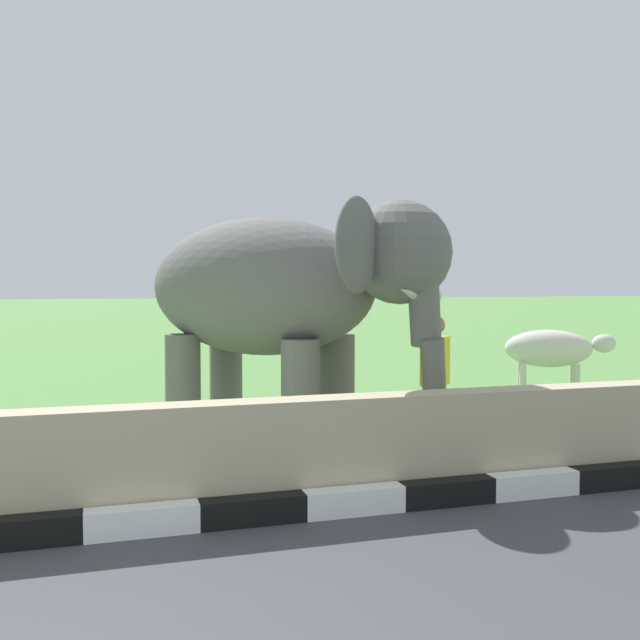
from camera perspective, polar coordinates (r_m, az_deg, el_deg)
The scene contains 4 objects.
barrier_parapet at distance 6.47m, azimuth -5.03°, elevation -10.76°, with size 28.00×0.36×1.00m, color tan.
elephant at distance 8.75m, azimuth -2.83°, elevation 2.31°, with size 3.82×3.85×2.96m.
person_handler at distance 8.71m, azimuth 9.09°, elevation -4.43°, with size 0.54×0.54×1.66m.
cow_near at distance 13.32m, azimuth 17.82°, elevation -2.28°, with size 1.87×1.22×1.23m.
Camera 1 is at (0.69, -2.59, 2.01)m, focal length 40.45 mm.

